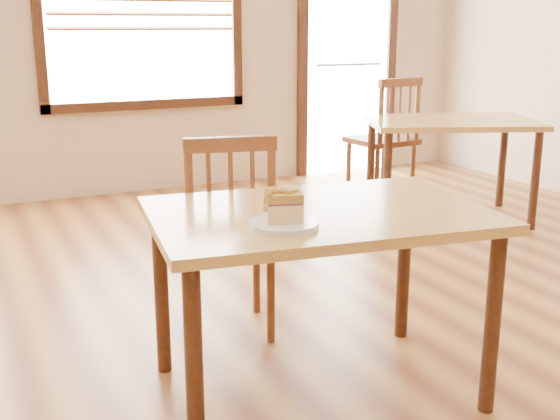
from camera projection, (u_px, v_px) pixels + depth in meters
The scene contains 8 objects.
ground at pixel (360, 417), 2.63m from camera, with size 8.00×8.00×0.00m, color olive.
entry_door at pixel (348, 49), 6.75m from camera, with size 1.08×0.06×2.29m.
cafe_table_main at pixel (319, 233), 2.67m from camera, with size 1.36×1.00×0.75m.
cafe_chair_main at pixel (227, 234), 3.23m from camera, with size 0.53×0.53×0.98m.
cafe_table_second at pixel (451, 133), 5.18m from camera, with size 1.41×1.20×0.75m.
cafe_chair_second at pixel (385, 139), 5.74m from camera, with size 0.51×0.51×1.03m.
plate at pixel (284, 224), 2.42m from camera, with size 0.24×0.24×0.02m.
cake_slice at pixel (283, 205), 2.40m from camera, with size 0.15×0.13×0.12m.
Camera 1 is at (-1.29, -1.98, 1.43)m, focal length 45.00 mm.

